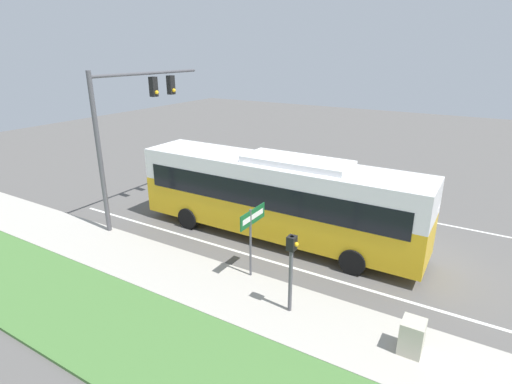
# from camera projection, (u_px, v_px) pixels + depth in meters

# --- Properties ---
(ground_plane) EXTENTS (80.00, 80.00, 0.00)m
(ground_plane) POSITION_uv_depth(u_px,v_px,m) (406.00, 251.00, 16.27)
(ground_plane) COLOR #565451
(sidewalk) EXTENTS (2.80, 80.00, 0.12)m
(sidewalk) POSITION_uv_depth(u_px,v_px,m) (360.00, 338.00, 11.25)
(sidewalk) COLOR #ADA89E
(sidewalk) RESTS_ON ground_plane
(lane_divider_near) EXTENTS (0.14, 30.00, 0.01)m
(lane_divider_near) POSITION_uv_depth(u_px,v_px,m) (383.00, 294.00, 13.36)
(lane_divider_near) COLOR silver
(lane_divider_near) RESTS_ON ground_plane
(lane_divider_far) EXTENTS (0.14, 30.00, 0.01)m
(lane_divider_far) POSITION_uv_depth(u_px,v_px,m) (421.00, 220.00, 19.18)
(lane_divider_far) COLOR silver
(lane_divider_far) RESTS_ON ground_plane
(bus) EXTENTS (2.67, 12.41, 3.68)m
(bus) POSITION_uv_depth(u_px,v_px,m) (276.00, 194.00, 16.74)
(bus) COLOR gold
(bus) RESTS_ON ground_plane
(signal_gantry) EXTENTS (6.53, 0.41, 6.97)m
(signal_gantry) POSITION_uv_depth(u_px,v_px,m) (131.00, 115.00, 17.75)
(signal_gantry) COLOR #4C4C51
(signal_gantry) RESTS_ON ground_plane
(pedestrian_signal) EXTENTS (0.28, 0.34, 2.65)m
(pedestrian_signal) POSITION_uv_depth(u_px,v_px,m) (291.00, 261.00, 11.78)
(pedestrian_signal) COLOR #4C4C51
(pedestrian_signal) RESTS_ON ground_plane
(street_sign) EXTENTS (1.56, 0.08, 2.65)m
(street_sign) POSITION_uv_depth(u_px,v_px,m) (252.00, 227.00, 13.75)
(street_sign) COLOR #4C4C51
(street_sign) RESTS_ON ground_plane
(utility_cabinet) EXTENTS (0.64, 0.59, 0.95)m
(utility_cabinet) POSITION_uv_depth(u_px,v_px,m) (412.00, 337.00, 10.51)
(utility_cabinet) COLOR #B7B29E
(utility_cabinet) RESTS_ON sidewalk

